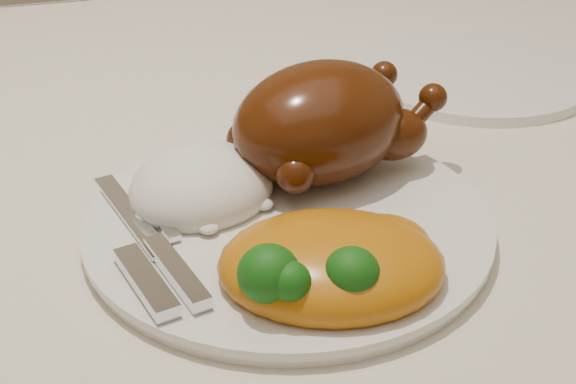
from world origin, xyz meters
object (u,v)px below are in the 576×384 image
object	(u,v)px
dinner_plate	(288,224)
side_plate	(474,74)
dining_table	(147,292)
roast_chicken	(324,121)

from	to	relation	value
dinner_plate	side_plate	world-z (taller)	dinner_plate
side_plate	dinner_plate	bearing A→B (deg)	-139.87
dining_table	roast_chicken	size ratio (longest dim) A/B	8.53
side_plate	roast_chicken	xyz separation A→B (m)	(-0.22, -0.16, 0.05)
dinner_plate	dining_table	bearing A→B (deg)	136.38
dinner_plate	roast_chicken	distance (m)	0.09
dinner_plate	side_plate	distance (m)	0.34
side_plate	dining_table	bearing A→B (deg)	-160.57
roast_chicken	dining_table	bearing A→B (deg)	146.42
dining_table	roast_chicken	bearing A→B (deg)	-14.51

